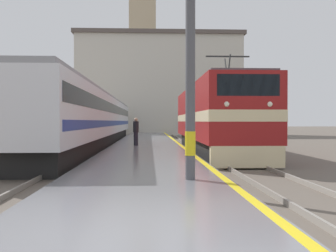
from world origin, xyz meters
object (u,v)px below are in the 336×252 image
Objects in this scene: catenary_mast at (196,31)px; person_on_platform at (136,131)px; clock_tower at (143,31)px; locomotive_train at (214,118)px; passenger_train at (96,119)px.

person_on_platform is (-1.96, 13.94, -2.82)m from catenary_mast.
person_on_platform is at bearing -89.61° from clock_tower.
person_on_platform is (-4.42, 1.83, -0.74)m from locomotive_train.
clock_tower reaches higher than passenger_train.
clock_tower is at bearing 92.46° from catenary_mast.
locomotive_train is at bearing -22.44° from person_on_platform.
person_on_platform is 40.55m from clock_tower.
passenger_train reaches higher than person_on_platform.
clock_tower is at bearing 90.39° from person_on_platform.
passenger_train is 4.94× the size of catenary_mast.
clock_tower reaches higher than person_on_platform.
passenger_train is 6.68m from person_on_platform.
locomotive_train is 0.43× the size of passenger_train.
passenger_train is at bearing 135.00° from locomotive_train.
locomotive_train is 42.26m from clock_tower.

